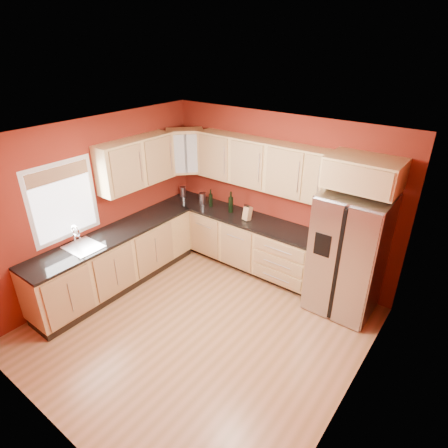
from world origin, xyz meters
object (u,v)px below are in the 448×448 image
at_px(wine_bottle_a, 231,202).
at_px(soap_dispenser, 312,235).
at_px(knife_block, 247,213).
at_px(canister_left, 183,191).
at_px(refrigerator, 348,254).

bearing_deg(wine_bottle_a, soap_dispenser, -3.25).
relative_size(knife_block, soap_dispenser, 1.34).
relative_size(wine_bottle_a, knife_block, 1.65).
relative_size(canister_left, knife_block, 0.84).
height_order(canister_left, wine_bottle_a, wine_bottle_a).
height_order(knife_block, soap_dispenser, knife_block).
distance_m(refrigerator, knife_block, 1.70).
height_order(refrigerator, knife_block, refrigerator).
xyz_separation_m(canister_left, knife_block, (1.51, -0.10, 0.02)).
relative_size(wine_bottle_a, soap_dispenser, 2.21).
relative_size(canister_left, wine_bottle_a, 0.51).
bearing_deg(soap_dispenser, canister_left, 177.55).
distance_m(refrigerator, soap_dispenser, 0.56).
height_order(refrigerator, soap_dispenser, refrigerator).
height_order(refrigerator, wine_bottle_a, refrigerator).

